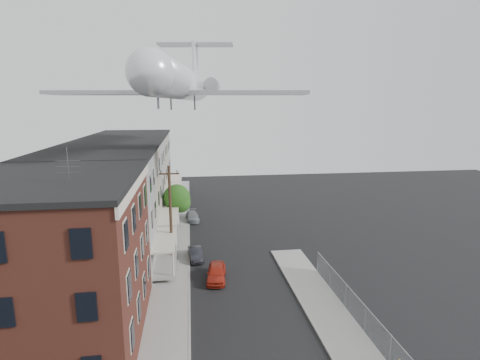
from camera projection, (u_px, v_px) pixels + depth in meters
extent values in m
cube|color=gray|center=(176.00, 238.00, 40.61)|extent=(3.00, 62.00, 0.12)
cube|color=gray|center=(336.00, 326.00, 24.57)|extent=(3.00, 26.00, 0.12)
cube|color=gray|center=(189.00, 238.00, 40.80)|extent=(0.15, 62.00, 0.14)
cube|color=gray|center=(315.00, 327.00, 24.38)|extent=(0.15, 26.00, 0.14)
cube|color=black|center=(53.00, 264.00, 22.26)|extent=(10.00, 12.00, 10.00)
cube|color=black|center=(44.00, 179.00, 21.25)|extent=(10.30, 12.30, 0.30)
cube|color=beige|center=(136.00, 184.00, 22.01)|extent=(0.16, 12.20, 0.60)
cylinder|color=#515156|center=(68.00, 167.00, 19.37)|extent=(0.04, 0.04, 2.00)
cube|color=#62615F|center=(93.00, 217.00, 31.49)|extent=(10.00, 7.00, 10.00)
cube|color=black|center=(88.00, 157.00, 30.48)|extent=(10.25, 7.00, 0.30)
cube|color=gray|center=(166.00, 263.00, 33.15)|extent=(1.80, 6.40, 0.25)
cube|color=beige|center=(165.00, 239.00, 32.71)|extent=(1.90, 6.50, 0.15)
cube|color=gray|center=(110.00, 197.00, 38.29)|extent=(10.00, 7.00, 10.00)
cube|color=black|center=(106.00, 147.00, 37.28)|extent=(10.25, 7.00, 0.30)
cube|color=gray|center=(170.00, 236.00, 39.95)|extent=(1.80, 6.40, 0.25)
cube|color=beige|center=(169.00, 216.00, 39.51)|extent=(1.90, 6.50, 0.15)
cube|color=#62615F|center=(121.00, 183.00, 45.09)|extent=(10.00, 7.00, 10.00)
cube|color=black|center=(119.00, 141.00, 44.08)|extent=(10.25, 7.00, 0.30)
cube|color=gray|center=(172.00, 217.00, 46.75)|extent=(1.80, 6.40, 0.25)
cube|color=beige|center=(172.00, 200.00, 46.31)|extent=(1.90, 6.50, 0.15)
cube|color=gray|center=(130.00, 173.00, 51.89)|extent=(10.00, 7.00, 10.00)
cube|color=black|center=(128.00, 136.00, 50.88)|extent=(10.25, 7.00, 0.30)
cube|color=gray|center=(174.00, 203.00, 53.55)|extent=(1.80, 6.40, 0.25)
cube|color=beige|center=(174.00, 188.00, 53.12)|extent=(1.90, 6.50, 0.15)
cube|color=#62615F|center=(137.00, 165.00, 58.69)|extent=(10.00, 7.00, 10.00)
cube|color=black|center=(135.00, 132.00, 57.68)|extent=(10.25, 7.00, 0.30)
cube|color=gray|center=(176.00, 192.00, 60.35)|extent=(1.80, 6.40, 0.25)
cube|color=beige|center=(175.00, 178.00, 59.92)|extent=(1.90, 6.50, 0.15)
cylinder|color=gray|center=(390.00, 350.00, 20.71)|extent=(0.06, 0.06, 1.90)
cylinder|color=gray|center=(365.00, 320.00, 23.62)|extent=(0.06, 0.06, 1.90)
cylinder|color=gray|center=(346.00, 296.00, 26.54)|extent=(0.06, 0.06, 1.90)
cylinder|color=gray|center=(330.00, 277.00, 29.45)|extent=(0.06, 0.06, 1.90)
cylinder|color=gray|center=(318.00, 262.00, 32.37)|extent=(0.06, 0.06, 1.90)
cube|color=gray|center=(366.00, 307.00, 23.44)|extent=(0.04, 18.00, 0.04)
cube|color=gray|center=(365.00, 320.00, 23.62)|extent=(0.02, 18.00, 1.80)
cylinder|color=black|center=(171.00, 215.00, 33.89)|extent=(0.26, 0.26, 9.00)
cube|color=black|center=(169.00, 174.00, 33.14)|extent=(1.80, 0.12, 0.12)
cylinder|color=black|center=(161.00, 172.00, 33.01)|extent=(0.08, 0.08, 0.25)
cylinder|color=black|center=(177.00, 171.00, 33.20)|extent=(0.08, 0.08, 0.25)
cylinder|color=black|center=(177.00, 218.00, 44.28)|extent=(0.24, 0.24, 2.40)
sphere|color=#173D10|center=(177.00, 198.00, 43.81)|extent=(3.20, 3.20, 3.20)
sphere|color=#173D10|center=(181.00, 203.00, 43.70)|extent=(2.24, 2.24, 2.24)
imported|color=#AB2716|center=(216.00, 273.00, 30.99)|extent=(1.95, 3.93, 1.29)
imported|color=black|center=(196.00, 254.00, 35.17)|extent=(1.52, 3.42, 1.09)
imported|color=gray|center=(192.00, 216.00, 47.05)|extent=(1.80, 3.81, 1.07)
cylinder|color=silver|center=(181.00, 83.00, 34.05)|extent=(6.24, 22.66, 3.00)
sphere|color=silver|center=(150.00, 72.00, 23.04)|extent=(3.00, 3.00, 3.00)
cone|color=silver|center=(196.00, 88.00, 45.06)|extent=(3.37, 3.22, 3.00)
cube|color=#939399|center=(178.00, 93.00, 32.86)|extent=(22.80, 7.17, 0.33)
cylinder|color=#939399|center=(172.00, 85.00, 41.84)|extent=(2.03, 3.92, 1.50)
cylinder|color=#939399|center=(212.00, 85.00, 41.79)|extent=(2.03, 3.92, 1.50)
cube|color=silver|center=(195.00, 65.00, 44.09)|extent=(0.75, 3.55, 5.24)
cube|color=#939399|center=(196.00, 45.00, 44.52)|extent=(9.15, 3.71, 0.23)
cylinder|color=#515156|center=(158.00, 101.00, 25.20)|extent=(0.15, 0.15, 1.12)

